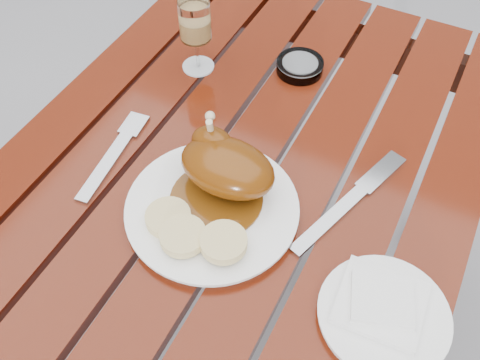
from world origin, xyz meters
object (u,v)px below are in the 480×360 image
object	(u,v)px
wine_glass	(196,36)
side_plate	(383,315)
table	(235,277)
dinner_plate	(212,209)
ashtray	(300,66)

from	to	relation	value
wine_glass	side_plate	size ratio (longest dim) A/B	0.81
table	dinner_plate	bearing A→B (deg)	-85.02
dinner_plate	wine_glass	distance (m)	0.37
table	ashtray	size ratio (longest dim) A/B	12.58
dinner_plate	wine_glass	bearing A→B (deg)	123.44
table	wine_glass	bearing A→B (deg)	131.77
dinner_plate	ashtray	xyz separation A→B (m)	(-0.01, 0.39, 0.00)
ashtray	wine_glass	bearing A→B (deg)	-156.28
dinner_plate	side_plate	distance (m)	0.31
side_plate	ashtray	size ratio (longest dim) A/B	1.97
table	wine_glass	world-z (taller)	wine_glass
wine_glass	side_plate	bearing A→B (deg)	-35.14
table	dinner_plate	xyz separation A→B (m)	(0.01, -0.09, 0.38)
table	side_plate	size ratio (longest dim) A/B	6.38
table	dinner_plate	distance (m)	0.39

